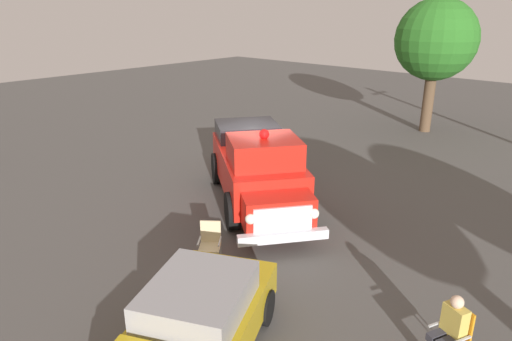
% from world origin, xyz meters
% --- Properties ---
extents(ground_plane, '(60.00, 60.00, 0.00)m').
position_xyz_m(ground_plane, '(0.00, 0.00, 0.00)').
color(ground_plane, '#514F4C').
extents(vintage_fire_truck, '(6.06, 5.30, 2.59)m').
position_xyz_m(vintage_fire_truck, '(0.56, -0.49, 1.20)').
color(vintage_fire_truck, black).
rests_on(vintage_fire_truck, ground).
extents(classic_hot_rod, '(3.54, 4.73, 1.46)m').
position_xyz_m(classic_hot_rod, '(4.31, -6.28, 0.75)').
color(classic_hot_rod, black).
rests_on(classic_hot_rod, ground).
extents(lawn_chair_near_truck, '(0.65, 0.65, 1.02)m').
position_xyz_m(lawn_chair_near_truck, '(7.42, -3.17, 0.59)').
color(lawn_chair_near_truck, '#B7BABF').
rests_on(lawn_chair_near_truck, ground).
extents(lawn_chair_by_car, '(0.69, 0.69, 1.02)m').
position_xyz_m(lawn_chair_by_car, '(2.03, -3.77, 0.59)').
color(lawn_chair_by_car, '#B7BABF').
rests_on(lawn_chair_by_car, ground).
extents(spectator_seated, '(0.55, 0.63, 1.29)m').
position_xyz_m(spectator_seated, '(7.36, -3.29, 0.70)').
color(spectator_seated, '#383842').
rests_on(spectator_seated, ground).
extents(spectator_standing, '(0.62, 0.42, 1.68)m').
position_xyz_m(spectator_standing, '(-2.83, 1.62, 0.96)').
color(spectator_standing, '#2D334C').
rests_on(spectator_standing, ground).
extents(oak_tree_left, '(3.69, 3.69, 6.13)m').
position_xyz_m(oak_tree_left, '(0.83, 11.35, 4.24)').
color(oak_tree_left, brown).
rests_on(oak_tree_left, ground).
extents(traffic_cone, '(0.40, 0.40, 0.64)m').
position_xyz_m(traffic_cone, '(-2.92, 3.74, 0.31)').
color(traffic_cone, orange).
rests_on(traffic_cone, ground).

